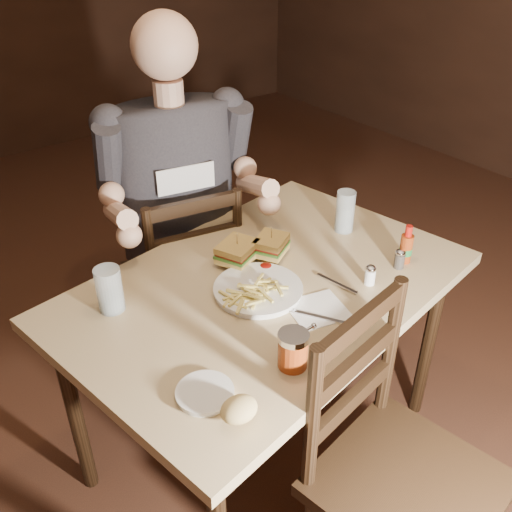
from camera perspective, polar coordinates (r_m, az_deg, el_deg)
room_shell at (r=1.60m, az=0.11°, el=16.95°), size 7.00×7.00×7.00m
main_table at (r=1.88m, az=0.94°, el=-4.61°), size 1.42×1.06×0.77m
chair_far at (r=2.42m, az=-7.31°, el=-2.15°), size 0.51×0.54×0.92m
chair_near at (r=1.70m, az=14.99°, el=-21.19°), size 0.52×0.56×0.97m
diner at (r=2.12m, az=-7.82°, el=9.05°), size 0.69×0.59×1.04m
dinner_plate at (r=1.79m, az=0.21°, el=-3.47°), size 0.31×0.31×0.02m
sandwich_left at (r=1.90m, az=-1.89°, el=1.08°), size 0.16×0.15×0.11m
sandwich_right at (r=1.93m, az=1.54°, el=1.60°), size 0.15×0.14×0.10m
fries_pile at (r=1.74m, az=-0.27°, el=-3.61°), size 0.25×0.20×0.04m
ketchup_dollop at (r=1.88m, az=0.99°, el=-0.97°), size 0.05×0.05×0.01m
glass_left at (r=1.74m, az=-14.44°, el=-3.27°), size 0.09×0.09×0.14m
glass_right at (r=2.11m, az=8.90°, el=4.43°), size 0.08×0.08×0.16m
hot_sauce at (r=1.97m, az=14.83°, el=1.16°), size 0.05×0.05×0.14m
salt_shaker at (r=1.85m, az=11.33°, el=-1.91°), size 0.04×0.04×0.06m
pepper_shaker at (r=1.95m, az=14.16°, el=-0.32°), size 0.04×0.04×0.06m
syrup_dispenser at (r=1.51m, az=3.72°, el=-9.36°), size 0.10×0.10×0.11m
napkin at (r=1.73m, az=6.18°, el=-5.36°), size 0.20×0.19×0.00m
knife at (r=1.70m, az=6.58°, el=-6.13°), size 0.11×0.17×0.00m
fork at (r=1.84m, az=8.09°, el=-2.73°), size 0.04×0.16×0.00m
side_plate at (r=1.47m, az=-5.13°, el=-13.58°), size 0.16×0.16×0.01m
bread_roll at (r=1.38m, az=-1.71°, el=-15.08°), size 0.11×0.09×0.06m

